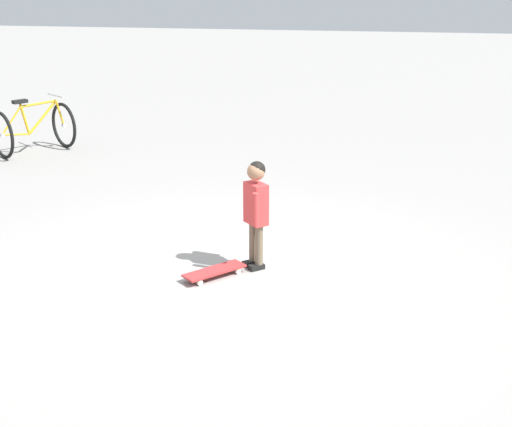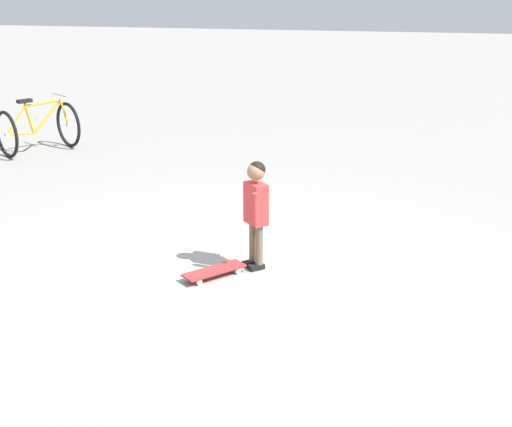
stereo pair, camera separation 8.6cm
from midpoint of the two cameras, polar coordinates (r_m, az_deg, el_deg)
The scene contains 4 objects.
ground_plane at distance 7.18m, azimuth -2.93°, elevation -4.88°, with size 50.00×50.00×0.00m, color gray.
child_person at distance 7.20m, azimuth -0.35°, elevation 0.80°, with size 0.27×0.40×1.06m.
skateboard at distance 7.19m, azimuth -3.47°, elevation -4.34°, with size 0.56×0.59×0.07m.
bicycle_mid at distance 12.15m, azimuth -16.50°, elevation 6.13°, with size 1.21×1.28×0.85m.
Camera 1 is at (1.43, -6.42, 2.88)m, focal length 53.41 mm.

